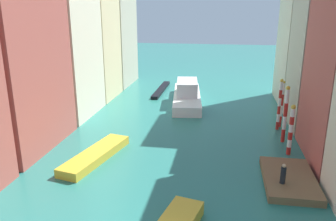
# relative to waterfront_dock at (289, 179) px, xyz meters

# --- Properties ---
(ground_plane) EXTENTS (154.00, 154.00, 0.00)m
(ground_plane) POSITION_rel_waterfront_dock_xyz_m (-8.73, 14.67, -0.26)
(ground_plane) COLOR #28756B
(building_left_1) EXTENTS (7.58, 9.97, 18.19)m
(building_left_1) POSITION_rel_waterfront_dock_xyz_m (-23.24, 3.21, 8.84)
(building_left_1) COLOR #B25147
(building_left_1) RESTS_ON ground
(building_left_2) EXTENTS (7.58, 8.45, 17.01)m
(building_left_2) POSITION_rel_waterfront_dock_xyz_m (-23.24, 12.75, 8.25)
(building_left_2) COLOR beige
(building_left_2) RESTS_ON ground
(building_left_3) EXTENTS (7.58, 7.35, 20.15)m
(building_left_3) POSITION_rel_waterfront_dock_xyz_m (-23.24, 20.78, 9.82)
(building_left_3) COLOR beige
(building_left_3) RESTS_ON ground
(building_left_4) EXTENTS (7.58, 9.06, 15.71)m
(building_left_4) POSITION_rel_waterfront_dock_xyz_m (-23.24, 29.29, 7.60)
(building_left_4) COLOR #BCB299
(building_left_4) RESTS_ON ground
(building_right_2) EXTENTS (7.58, 7.71, 16.98)m
(building_right_2) POSITION_rel_waterfront_dock_xyz_m (5.78, 13.44, 8.24)
(building_right_2) COLOR #BCB299
(building_right_2) RESTS_ON ground
(building_right_3) EXTENTS (7.58, 9.44, 22.40)m
(building_right_3) POSITION_rel_waterfront_dock_xyz_m (5.78, 22.19, 10.95)
(building_right_3) COLOR beige
(building_right_3) RESTS_ON ground
(waterfront_dock) EXTENTS (3.53, 6.13, 0.53)m
(waterfront_dock) POSITION_rel_waterfront_dock_xyz_m (0.00, 0.00, 0.00)
(waterfront_dock) COLOR brown
(waterfront_dock) RESTS_ON ground
(person_on_dock) EXTENTS (0.36, 0.36, 1.43)m
(person_on_dock) POSITION_rel_waterfront_dock_xyz_m (-0.66, -1.17, 0.93)
(person_on_dock) COLOR black
(person_on_dock) RESTS_ON waterfront_dock
(mooring_pole_0) EXTENTS (0.40, 0.40, 4.37)m
(mooring_pole_0) POSITION_rel_waterfront_dock_xyz_m (0.79, 5.07, 1.98)
(mooring_pole_0) COLOR red
(mooring_pole_0) RESTS_ON ground
(mooring_pole_1) EXTENTS (0.37, 0.37, 5.30)m
(mooring_pole_1) POSITION_rel_waterfront_dock_xyz_m (0.73, 7.87, 2.44)
(mooring_pole_1) COLOR red
(mooring_pole_1) RESTS_ON ground
(mooring_pole_2) EXTENTS (0.33, 0.33, 5.25)m
(mooring_pole_2) POSITION_rel_waterfront_dock_xyz_m (0.70, 11.23, 2.41)
(mooring_pole_2) COLOR red
(mooring_pole_2) RESTS_ON ground
(mooring_pole_3) EXTENTS (0.28, 0.28, 4.89)m
(mooring_pole_3) POSITION_rel_waterfront_dock_xyz_m (1.08, 12.06, 2.22)
(mooring_pole_3) COLOR red
(mooring_pole_3) RESTS_ON ground
(vaporetto_white) EXTENTS (4.75, 13.01, 2.93)m
(vaporetto_white) POSITION_rel_waterfront_dock_xyz_m (-9.50, 19.73, 0.79)
(vaporetto_white) COLOR white
(vaporetto_white) RESTS_ON ground
(gondola_black) EXTENTS (1.02, 9.87, 0.44)m
(gondola_black) POSITION_rel_waterfront_dock_xyz_m (-13.95, 25.32, -0.04)
(gondola_black) COLOR black
(gondola_black) RESTS_ON ground
(motorboat_0) EXTENTS (3.57, 8.12, 0.70)m
(motorboat_0) POSITION_rel_waterfront_dock_xyz_m (-15.00, 1.50, 0.09)
(motorboat_0) COLOR gold
(motorboat_0) RESTS_ON ground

